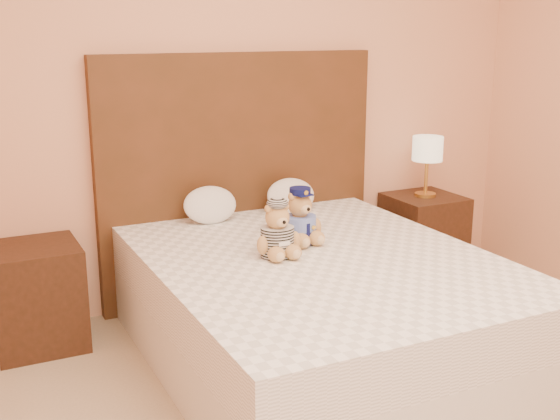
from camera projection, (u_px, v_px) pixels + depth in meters
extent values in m
cube|color=#E5A17C|center=(236.00, 78.00, 4.15)|extent=(4.00, 0.04, 2.70)
cube|color=white|center=(319.00, 332.00, 3.55)|extent=(1.60, 2.00, 0.30)
cube|color=white|center=(320.00, 281.00, 3.48)|extent=(1.60, 2.00, 0.25)
cube|color=#512D18|center=(240.00, 178.00, 4.27)|extent=(1.75, 0.08, 1.50)
cube|color=#3C1F13|center=(37.00, 296.00, 3.68)|extent=(0.45, 0.45, 0.55)
cube|color=#3C1F13|center=(423.00, 235.00, 4.74)|extent=(0.45, 0.45, 0.55)
cylinder|color=gold|center=(425.00, 194.00, 4.67)|extent=(0.14, 0.14, 0.02)
cylinder|color=gold|center=(426.00, 175.00, 4.64)|extent=(0.02, 0.02, 0.26)
cylinder|color=beige|center=(428.00, 149.00, 4.59)|extent=(0.20, 0.20, 0.16)
ellipsoid|color=white|center=(210.00, 203.00, 4.03)|extent=(0.32, 0.21, 0.22)
ellipsoid|color=white|center=(291.00, 194.00, 4.25)|extent=(0.31, 0.20, 0.22)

